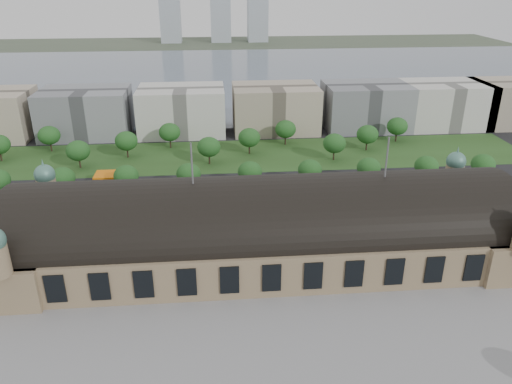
{
  "coord_description": "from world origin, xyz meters",
  "views": [
    {
      "loc": [
        -13.83,
        -129.26,
        79.9
      ],
      "look_at": [
        -0.65,
        18.45,
        14.0
      ],
      "focal_mm": 35.0,
      "sensor_mm": 36.0,
      "label": 1
    }
  ],
  "objects": [
    {
      "name": "ground",
      "position": [
        0.0,
        0.0,
        0.0
      ],
      "size": [
        900.0,
        900.0,
        0.0
      ],
      "primitive_type": "plane",
      "color": "black",
      "rests_on": "ground"
    },
    {
      "name": "station",
      "position": [
        0.0,
        0.0,
        10.28
      ],
      "size": [
        150.0,
        48.4,
        44.3
      ],
      "color": "#897355",
      "rests_on": "ground"
    },
    {
      "name": "plaza_south",
      "position": [
        10.0,
        -44.0,
        0.0
      ],
      "size": [
        190.0,
        48.0,
        0.12
      ],
      "primitive_type": "cube",
      "color": "gray",
      "rests_on": "ground"
    },
    {
      "name": "road_slab",
      "position": [
        -20.0,
        38.0,
        0.0
      ],
      "size": [
        260.0,
        26.0,
        0.1
      ],
      "primitive_type": "cube",
      "color": "black",
      "rests_on": "ground"
    },
    {
      "name": "grass_belt",
      "position": [
        -15.0,
        93.0,
        0.0
      ],
      "size": [
        300.0,
        45.0,
        0.1
      ],
      "primitive_type": "cube",
      "color": "#28481D",
      "rests_on": "ground"
    },
    {
      "name": "petrol_station",
      "position": [
        -53.91,
        65.28,
        2.95
      ],
      "size": [
        14.0,
        13.0,
        5.05
      ],
      "color": "orange",
      "rests_on": "ground"
    },
    {
      "name": "lake",
      "position": [
        0.0,
        298.0,
        0.0
      ],
      "size": [
        700.0,
        320.0,
        0.08
      ],
      "primitive_type": "cube",
      "color": "slate",
      "rests_on": "ground"
    },
    {
      "name": "far_shore",
      "position": [
        0.0,
        498.0,
        0.0
      ],
      "size": [
        700.0,
        120.0,
        0.14
      ],
      "primitive_type": "cube",
      "color": "#44513D",
      "rests_on": "ground"
    },
    {
      "name": "far_tower_left",
      "position": [
        -60.0,
        508.0,
        40.0
      ],
      "size": [
        24.0,
        24.0,
        80.0
      ],
      "primitive_type": "cube",
      "color": "#9EA8B2",
      "rests_on": "ground"
    },
    {
      "name": "far_tower_mid",
      "position": [
        0.0,
        508.0,
        42.5
      ],
      "size": [
        24.0,
        24.0,
        85.0
      ],
      "primitive_type": "cube",
      "color": "#9EA8B2",
      "rests_on": "ground"
    },
    {
      "name": "far_tower_right",
      "position": [
        45.0,
        508.0,
        37.5
      ],
      "size": [
        24.0,
        24.0,
        75.0
      ],
      "primitive_type": "cube",
      "color": "#9EA8B2",
      "rests_on": "ground"
    },
    {
      "name": "office_2",
      "position": [
        -80.0,
        133.0,
        12.0
      ],
      "size": [
        45.0,
        32.0,
        24.0
      ],
      "primitive_type": "cube",
      "color": "gray",
      "rests_on": "ground"
    },
    {
      "name": "office_3",
      "position": [
        -30.0,
        133.0,
        12.0
      ],
      "size": [
        45.0,
        32.0,
        24.0
      ],
      "primitive_type": "cube",
      "color": "silver",
      "rests_on": "ground"
    },
    {
      "name": "office_4",
      "position": [
        20.0,
        133.0,
        12.0
      ],
      "size": [
        45.0,
        32.0,
        24.0
      ],
      "primitive_type": "cube",
      "color": "#B4A48D",
      "rests_on": "ground"
    },
    {
      "name": "office_5",
      "position": [
        70.0,
        133.0,
        12.0
      ],
      "size": [
        45.0,
        32.0,
        24.0
      ],
      "primitive_type": "cube",
      "color": "gray",
      "rests_on": "ground"
    },
    {
      "name": "office_6",
      "position": [
        115.0,
        133.0,
        12.0
      ],
      "size": [
        45.0,
        32.0,
        24.0
      ],
      "primitive_type": "cube",
      "color": "silver",
      "rests_on": "ground"
    },
    {
      "name": "tree_row_2",
      "position": [
        -72.0,
        53.0,
        7.43
      ],
      "size": [
        9.6,
        9.6,
        11.52
      ],
      "color": "#2D2116",
      "rests_on": "ground"
    },
    {
      "name": "tree_row_3",
      "position": [
        -48.0,
        53.0,
        7.43
      ],
      "size": [
        9.6,
        9.6,
        11.52
      ],
      "color": "#2D2116",
      "rests_on": "ground"
    },
    {
      "name": "tree_row_4",
      "position": [
        -24.0,
        53.0,
        7.43
      ],
      "size": [
        9.6,
        9.6,
        11.52
      ],
      "color": "#2D2116",
      "rests_on": "ground"
    },
    {
      "name": "tree_row_5",
      "position": [
        0.0,
        53.0,
        7.43
      ],
      "size": [
        9.6,
        9.6,
        11.52
      ],
      "color": "#2D2116",
      "rests_on": "ground"
    },
    {
      "name": "tree_row_6",
      "position": [
        24.0,
        53.0,
        7.43
      ],
      "size": [
        9.6,
        9.6,
        11.52
      ],
      "color": "#2D2116",
      "rests_on": "ground"
    },
    {
      "name": "tree_row_7",
      "position": [
        48.0,
        53.0,
        7.43
      ],
      "size": [
        9.6,
        9.6,
        11.52
      ],
      "color": "#2D2116",
      "rests_on": "ground"
    },
    {
      "name": "tree_row_8",
      "position": [
        72.0,
        53.0,
        7.43
      ],
      "size": [
        9.6,
        9.6,
        11.52
      ],
      "color": "#2D2116",
      "rests_on": "ground"
    },
    {
      "name": "tree_row_9",
      "position": [
        96.0,
        53.0,
        7.43
      ],
      "size": [
        9.6,
        9.6,
        11.52
      ],
      "color": "#2D2116",
      "rests_on": "ground"
    },
    {
      "name": "tree_belt_2",
      "position": [
        -92.0,
        107.0,
        8.05
      ],
      "size": [
        10.4,
        10.4,
        12.48
      ],
      "color": "#2D2116",
      "rests_on": "ground"
    },
    {
      "name": "tree_belt_3",
      "position": [
        -73.0,
        83.0,
        8.05
      ],
      "size": [
        10.4,
        10.4,
        12.48
      ],
      "color": "#2D2116",
      "rests_on": "ground"
    },
    {
      "name": "tree_belt_4",
      "position": [
        -54.0,
        95.0,
        8.05
      ],
      "size": [
        10.4,
        10.4,
        12.48
      ],
      "color": "#2D2116",
      "rests_on": "ground"
    },
    {
      "name": "tree_belt_5",
      "position": [
        -35.0,
        107.0,
        8.05
      ],
      "size": [
        10.4,
        10.4,
        12.48
      ],
      "color": "#2D2116",
      "rests_on": "ground"
    },
    {
      "name": "tree_belt_6",
      "position": [
        -16.0,
        83.0,
        8.05
      ],
      "size": [
        10.4,
        10.4,
        12.48
      ],
      "color": "#2D2116",
      "rests_on": "ground"
    },
    {
      "name": "tree_belt_7",
      "position": [
        3.0,
        95.0,
        8.05
      ],
      "size": [
        10.4,
        10.4,
        12.48
      ],
      "color": "#2D2116",
      "rests_on": "ground"
    },
    {
      "name": "tree_belt_8",
      "position": [
        22.0,
        107.0,
        8.05
      ],
      "size": [
        10.4,
        10.4,
        12.48
      ],
      "color": "#2D2116",
      "rests_on": "ground"
    },
    {
      "name": "tree_belt_9",
      "position": [
        41.0,
        83.0,
        8.05
      ],
      "size": [
        10.4,
        10.4,
        12.48
      ],
      "color": "#2D2116",
      "rests_on": "ground"
    },
    {
      "name": "tree_belt_10",
      "position": [
        60.0,
        95.0,
        8.05
      ],
      "size": [
        10.4,
        10.4,
        12.48
      ],
      "color": "#2D2116",
      "rests_on": "ground"
    },
    {
      "name": "tree_belt_11",
      "position": [
        79.0,
        107.0,
        8.05
      ],
      "size": [
        10.4,
        10.4,
        12.48
      ],
      "color": "#2D2116",
      "rests_on": "ground"
    },
    {
      "name": "traffic_car_1",
      "position": [
        -83.59,
        40.81,
        0.81
      ],
      "size": [
        5.02,
        1.98,
        1.63
      ],
      "primitive_type": "imported",
      "rotation": [
        0.0,
        0.0,
        1.52
      ],
      "color": "gray",
      "rests_on": "ground"
    },
    {
      "name": "traffic_car_2",
      "position": [
        -72.07,
        38.75,
        0.83
      ],
      "size": [
        6.09,
        3.05,
        1.65
      ],
      "primitive_type": "imported",
      "rotation": [
        0.0,
        0.0,
        -1.62
      ],
      "color": "black",
      "rests_on": "ground"
    },
    {
      "name": "traffic_car_3",
      "position": [
        -34.68,
        47.01,
        0.81
      ],
      "size": [
        5.77,
        2.79,
        1.62
      ],
      "primitive_type": "imported",
      "rotation": [
        0.0,
        0.0,
        1.48
      ],
      "color": "maroon",
      "rests_on": "ground"
    },
    {
      "name": "traffic_car_4",
      "position": [
        18.82,
        32.19,
        0.79
      ],
      "size": [
        4.82,
        2.46,
        1.57
      ],
      "primitive_type": "imported",
      "rotation": [
        0.0,
        0.0,
        -1.71
      ],
      "color": "#1C234E",
      "rests_on": "ground"
    },
    {
      "name": "traffic_car_5",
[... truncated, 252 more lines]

